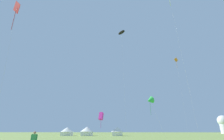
{
  "coord_description": "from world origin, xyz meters",
  "views": [
    {
      "loc": [
        1.75,
        -5.89,
        1.77
      ],
      "look_at": [
        0.0,
        32.0,
        15.91
      ],
      "focal_mm": 26.15,
      "sensor_mm": 36.0,
      "label": 1
    }
  ],
  "objects_px": {
    "kite_red_diamond": "(16,9)",
    "observatory_dome": "(223,123)",
    "festival_tent_center": "(117,131)",
    "festival_tent_left": "(87,131)",
    "kite_black_parafoil": "(122,33)",
    "kite_orange_diamond": "(176,62)",
    "kite_magenta_box": "(101,116)",
    "festival_tent_right": "(67,131)",
    "kite_green_delta": "(150,100)"
  },
  "relations": [
    {
      "from": "festival_tent_center",
      "to": "kite_orange_diamond",
      "type": "bearing_deg",
      "value": -4.88
    },
    {
      "from": "festival_tent_center",
      "to": "kite_green_delta",
      "type": "bearing_deg",
      "value": -77.0
    },
    {
      "from": "kite_red_diamond",
      "to": "festival_tent_center",
      "type": "distance_m",
      "value": 49.21
    },
    {
      "from": "festival_tent_center",
      "to": "festival_tent_left",
      "type": "bearing_deg",
      "value": 180.0
    },
    {
      "from": "kite_orange_diamond",
      "to": "observatory_dome",
      "type": "xyz_separation_m",
      "value": [
        40.26,
        46.17,
        -22.18
      ]
    },
    {
      "from": "observatory_dome",
      "to": "festival_tent_center",
      "type": "bearing_deg",
      "value": -145.75
    },
    {
      "from": "festival_tent_left",
      "to": "festival_tent_center",
      "type": "distance_m",
      "value": 11.35
    },
    {
      "from": "kite_green_delta",
      "to": "kite_red_diamond",
      "type": "height_order",
      "value": "kite_red_diamond"
    },
    {
      "from": "kite_red_diamond",
      "to": "festival_tent_left",
      "type": "relative_size",
      "value": 5.72
    },
    {
      "from": "kite_red_diamond",
      "to": "observatory_dome",
      "type": "relative_size",
      "value": 2.58
    },
    {
      "from": "observatory_dome",
      "to": "kite_orange_diamond",
      "type": "bearing_deg",
      "value": -131.09
    },
    {
      "from": "kite_orange_diamond",
      "to": "festival_tent_right",
      "type": "distance_m",
      "value": 50.84
    },
    {
      "from": "festival_tent_right",
      "to": "festival_tent_center",
      "type": "xyz_separation_m",
      "value": [
        18.86,
        0.0,
        0.01
      ]
    },
    {
      "from": "kite_red_diamond",
      "to": "kite_orange_diamond",
      "type": "height_order",
      "value": "kite_orange_diamond"
    },
    {
      "from": "kite_orange_diamond",
      "to": "festival_tent_right",
      "type": "height_order",
      "value": "kite_orange_diamond"
    },
    {
      "from": "kite_green_delta",
      "to": "festival_tent_left",
      "type": "xyz_separation_m",
      "value": [
        -18.49,
        30.93,
        -5.79
      ]
    },
    {
      "from": "kite_orange_diamond",
      "to": "observatory_dome",
      "type": "height_order",
      "value": "kite_orange_diamond"
    },
    {
      "from": "kite_magenta_box",
      "to": "observatory_dome",
      "type": "height_order",
      "value": "observatory_dome"
    },
    {
      "from": "kite_magenta_box",
      "to": "festival_tent_right",
      "type": "relative_size",
      "value": 1.83
    },
    {
      "from": "kite_black_parafoil",
      "to": "kite_magenta_box",
      "type": "height_order",
      "value": "kite_black_parafoil"
    },
    {
      "from": "kite_green_delta",
      "to": "festival_tent_left",
      "type": "relative_size",
      "value": 1.72
    },
    {
      "from": "kite_green_delta",
      "to": "festival_tent_center",
      "type": "height_order",
      "value": "kite_green_delta"
    },
    {
      "from": "festival_tent_left",
      "to": "kite_magenta_box",
      "type": "bearing_deg",
      "value": 3.13
    },
    {
      "from": "kite_green_delta",
      "to": "festival_tent_left",
      "type": "height_order",
      "value": "kite_green_delta"
    },
    {
      "from": "kite_orange_diamond",
      "to": "kite_magenta_box",
      "type": "bearing_deg",
      "value": 175.58
    },
    {
      "from": "kite_orange_diamond",
      "to": "festival_tent_left",
      "type": "distance_m",
      "value": 44.58
    },
    {
      "from": "kite_black_parafoil",
      "to": "kite_green_delta",
      "type": "xyz_separation_m",
      "value": [
        5.15,
        -12.03,
        -24.2
      ]
    },
    {
      "from": "festival_tent_right",
      "to": "festival_tent_left",
      "type": "height_order",
      "value": "festival_tent_left"
    },
    {
      "from": "festival_tent_left",
      "to": "festival_tent_center",
      "type": "bearing_deg",
      "value": 0.0
    },
    {
      "from": "kite_magenta_box",
      "to": "festival_tent_left",
      "type": "height_order",
      "value": "kite_magenta_box"
    },
    {
      "from": "kite_black_parafoil",
      "to": "festival_tent_right",
      "type": "relative_size",
      "value": 6.93
    },
    {
      "from": "kite_red_diamond",
      "to": "festival_tent_left",
      "type": "height_order",
      "value": "kite_red_diamond"
    },
    {
      "from": "festival_tent_left",
      "to": "festival_tent_center",
      "type": "relative_size",
      "value": 1.04
    },
    {
      "from": "observatory_dome",
      "to": "kite_red_diamond",
      "type": "bearing_deg",
      "value": -136.26
    },
    {
      "from": "kite_green_delta",
      "to": "festival_tent_left",
      "type": "distance_m",
      "value": 36.5
    },
    {
      "from": "kite_magenta_box",
      "to": "festival_tent_right",
      "type": "height_order",
      "value": "kite_magenta_box"
    },
    {
      "from": "kite_red_diamond",
      "to": "festival_tent_center",
      "type": "bearing_deg",
      "value": 61.28
    },
    {
      "from": "festival_tent_left",
      "to": "kite_black_parafoil",
      "type": "bearing_deg",
      "value": -54.78
    },
    {
      "from": "kite_orange_diamond",
      "to": "festival_tent_left",
      "type": "xyz_separation_m",
      "value": [
        -35.83,
        2.09,
        -26.44
      ]
    },
    {
      "from": "kite_red_diamond",
      "to": "festival_tent_left",
      "type": "bearing_deg",
      "value": 76.2
    },
    {
      "from": "observatory_dome",
      "to": "festival_tent_right",
      "type": "bearing_deg",
      "value": -152.2
    },
    {
      "from": "kite_red_diamond",
      "to": "festival_tent_left",
      "type": "distance_m",
      "value": 45.61
    },
    {
      "from": "kite_green_delta",
      "to": "kite_magenta_box",
      "type": "distance_m",
      "value": 33.95
    },
    {
      "from": "kite_black_parafoil",
      "to": "kite_orange_diamond",
      "type": "height_order",
      "value": "kite_black_parafoil"
    },
    {
      "from": "kite_red_diamond",
      "to": "kite_magenta_box",
      "type": "bearing_deg",
      "value": 69.2
    },
    {
      "from": "kite_black_parafoil",
      "to": "festival_tent_right",
      "type": "bearing_deg",
      "value": 137.81
    },
    {
      "from": "kite_black_parafoil",
      "to": "kite_red_diamond",
      "type": "height_order",
      "value": "kite_black_parafoil"
    },
    {
      "from": "kite_green_delta",
      "to": "festival_tent_right",
      "type": "bearing_deg",
      "value": 130.05
    },
    {
      "from": "kite_red_diamond",
      "to": "festival_tent_left",
      "type": "xyz_separation_m",
      "value": [
        9.23,
        37.55,
        -24.2
      ]
    },
    {
      "from": "kite_magenta_box",
      "to": "observatory_dome",
      "type": "relative_size",
      "value": 0.79
    }
  ]
}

